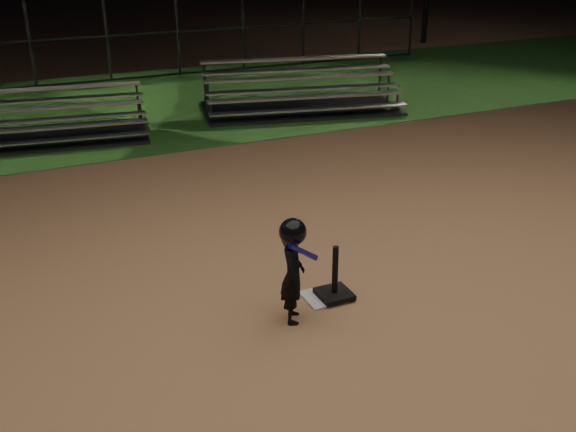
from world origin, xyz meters
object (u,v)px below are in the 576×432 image
(home_plate, at_px, (323,297))
(bleacher_left, at_px, (48,131))
(batting_tee, at_px, (334,288))
(bleacher_right, at_px, (301,101))
(child_batter, at_px, (293,268))

(home_plate, height_order, bleacher_left, bleacher_left)
(batting_tee, xyz_separation_m, bleacher_left, (-2.34, 7.93, 0.06))
(home_plate, relative_size, bleacher_left, 0.11)
(batting_tee, bearing_deg, bleacher_right, 67.03)
(batting_tee, relative_size, child_batter, 0.53)
(child_batter, bearing_deg, batting_tee, -49.97)
(batting_tee, bearing_deg, bleacher_left, 106.41)
(batting_tee, bearing_deg, home_plate, 154.26)
(home_plate, bearing_deg, child_batter, -153.04)
(child_batter, relative_size, bleacher_right, 0.25)
(bleacher_left, relative_size, bleacher_right, 0.84)
(batting_tee, height_order, bleacher_left, bleacher_left)
(child_batter, xyz_separation_m, bleacher_left, (-1.70, 8.14, -0.45))
(child_batter, bearing_deg, bleacher_left, 33.57)
(child_batter, relative_size, bleacher_left, 0.30)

